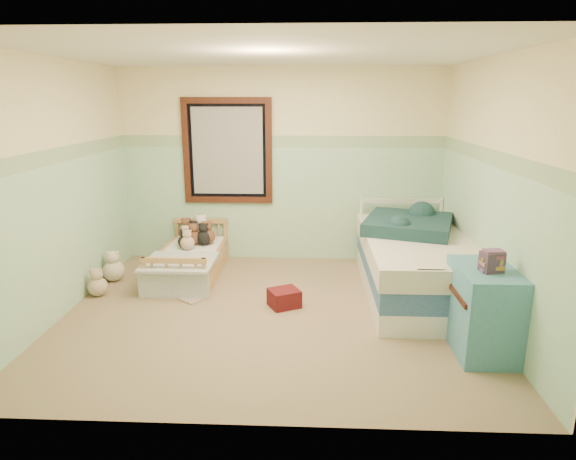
{
  "coord_description": "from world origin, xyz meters",
  "views": [
    {
      "loc": [
        0.37,
        -4.62,
        2.11
      ],
      "look_at": [
        0.15,
        0.35,
        0.78
      ],
      "focal_mm": 30.68,
      "sensor_mm": 36.0,
      "label": 1
    }
  ],
  "objects_px": {
    "floor_book": "(191,299)",
    "dresser": "(483,310)",
    "plush_floor_tan": "(98,287)",
    "plush_floor_cream": "(114,271)",
    "twin_bed_frame": "(414,285)",
    "red_pillow": "(284,298)",
    "toddler_bed_frame": "(190,268)"
  },
  "relations": [
    {
      "from": "twin_bed_frame",
      "to": "red_pillow",
      "type": "xyz_separation_m",
      "value": [
        -1.43,
        -0.4,
        -0.02
      ]
    },
    {
      "from": "toddler_bed_frame",
      "to": "plush_floor_tan",
      "type": "distance_m",
      "value": 1.11
    },
    {
      "from": "dresser",
      "to": "twin_bed_frame",
      "type": "bearing_deg",
      "value": 103.82
    },
    {
      "from": "dresser",
      "to": "red_pillow",
      "type": "height_order",
      "value": "dresser"
    },
    {
      "from": "toddler_bed_frame",
      "to": "twin_bed_frame",
      "type": "height_order",
      "value": "twin_bed_frame"
    },
    {
      "from": "plush_floor_cream",
      "to": "dresser",
      "type": "xyz_separation_m",
      "value": [
        3.81,
        -1.51,
        0.25
      ]
    },
    {
      "from": "red_pillow",
      "to": "plush_floor_cream",
      "type": "bearing_deg",
      "value": 162.3
    },
    {
      "from": "toddler_bed_frame",
      "to": "twin_bed_frame",
      "type": "distance_m",
      "value": 2.69
    },
    {
      "from": "plush_floor_cream",
      "to": "red_pillow",
      "type": "height_order",
      "value": "plush_floor_cream"
    },
    {
      "from": "dresser",
      "to": "floor_book",
      "type": "bearing_deg",
      "value": 160.7
    },
    {
      "from": "red_pillow",
      "to": "floor_book",
      "type": "xyz_separation_m",
      "value": [
        -1.02,
        0.12,
        -0.08
      ]
    },
    {
      "from": "toddler_bed_frame",
      "to": "plush_floor_cream",
      "type": "xyz_separation_m",
      "value": [
        -0.86,
        -0.24,
        0.03
      ]
    },
    {
      "from": "plush_floor_cream",
      "to": "dresser",
      "type": "bearing_deg",
      "value": -21.58
    },
    {
      "from": "plush_floor_tan",
      "to": "floor_book",
      "type": "distance_m",
      "value": 1.06
    },
    {
      "from": "plush_floor_cream",
      "to": "floor_book",
      "type": "height_order",
      "value": "plush_floor_cream"
    },
    {
      "from": "plush_floor_tan",
      "to": "twin_bed_frame",
      "type": "xyz_separation_m",
      "value": [
        3.5,
        0.2,
        0.0
      ]
    },
    {
      "from": "dresser",
      "to": "toddler_bed_frame",
      "type": "bearing_deg",
      "value": 149.43
    },
    {
      "from": "toddler_bed_frame",
      "to": "plush_floor_cream",
      "type": "height_order",
      "value": "plush_floor_cream"
    },
    {
      "from": "toddler_bed_frame",
      "to": "red_pillow",
      "type": "relative_size",
      "value": 4.87
    },
    {
      "from": "toddler_bed_frame",
      "to": "red_pillow",
      "type": "xyz_separation_m",
      "value": [
        1.21,
        -0.9,
        -0.0
      ]
    },
    {
      "from": "floor_book",
      "to": "dresser",
      "type": "bearing_deg",
      "value": 16.21
    },
    {
      "from": "toddler_bed_frame",
      "to": "plush_floor_cream",
      "type": "bearing_deg",
      "value": -164.71
    },
    {
      "from": "red_pillow",
      "to": "dresser",
      "type": "bearing_deg",
      "value": -25.95
    },
    {
      "from": "plush_floor_cream",
      "to": "plush_floor_tan",
      "type": "distance_m",
      "value": 0.46
    },
    {
      "from": "plush_floor_cream",
      "to": "dresser",
      "type": "relative_size",
      "value": 0.34
    },
    {
      "from": "plush_floor_cream",
      "to": "dresser",
      "type": "distance_m",
      "value": 4.1
    },
    {
      "from": "plush_floor_tan",
      "to": "floor_book",
      "type": "height_order",
      "value": "plush_floor_tan"
    },
    {
      "from": "plush_floor_cream",
      "to": "floor_book",
      "type": "relative_size",
      "value": 1.05
    },
    {
      "from": "plush_floor_tan",
      "to": "dresser",
      "type": "height_order",
      "value": "dresser"
    },
    {
      "from": "toddler_bed_frame",
      "to": "dresser",
      "type": "relative_size",
      "value": 1.93
    },
    {
      "from": "plush_floor_tan",
      "to": "floor_book",
      "type": "bearing_deg",
      "value": -4.23
    },
    {
      "from": "plush_floor_cream",
      "to": "plush_floor_tan",
      "type": "relative_size",
      "value": 1.18
    }
  ]
}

